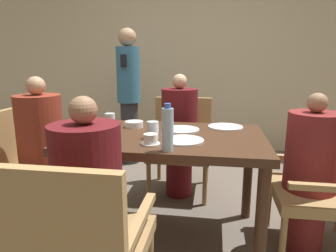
{
  "coord_description": "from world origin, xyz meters",
  "views": [
    {
      "loc": [
        0.31,
        -1.91,
        1.24
      ],
      "look_at": [
        0.0,
        0.04,
        0.8
      ],
      "focal_mm": 32.0,
      "sensor_mm": 36.0,
      "label": 1
    }
  ],
  "objects_px": {
    "teacup_with_saucer": "(151,140)",
    "chair_right_side": "(333,184)",
    "bowl_small": "(134,124)",
    "glass_tall_mid": "(110,121)",
    "chair_near_corner": "(77,243)",
    "chair_left_side": "(25,166)",
    "glass_tall_near": "(153,130)",
    "water_bottle": "(168,129)",
    "diner_in_far_chair": "(179,135)",
    "chair_far_side": "(181,141)",
    "plate_dessert_center": "(183,140)",
    "diner_in_left_chair": "(42,153)",
    "diner_in_right_chair": "(310,173)",
    "diner_in_near_chair": "(89,208)",
    "standing_host": "(129,93)",
    "plate_main_left": "(225,127)",
    "plate_main_right": "(181,130)"
  },
  "relations": [
    {
      "from": "chair_left_side",
      "to": "diner_in_near_chair",
      "type": "bearing_deg",
      "value": -40.92
    },
    {
      "from": "standing_host",
      "to": "teacup_with_saucer",
      "type": "height_order",
      "value": "standing_host"
    },
    {
      "from": "teacup_with_saucer",
      "to": "chair_far_side",
      "type": "bearing_deg",
      "value": 86.91
    },
    {
      "from": "diner_in_far_chair",
      "to": "water_bottle",
      "type": "distance_m",
      "value": 1.1
    },
    {
      "from": "plate_dessert_center",
      "to": "diner_in_left_chair",
      "type": "bearing_deg",
      "value": 171.95
    },
    {
      "from": "diner_in_right_chair",
      "to": "plate_main_right",
      "type": "bearing_deg",
      "value": 170.64
    },
    {
      "from": "bowl_small",
      "to": "diner_in_right_chair",
      "type": "bearing_deg",
      "value": -8.8
    },
    {
      "from": "standing_host",
      "to": "glass_tall_near",
      "type": "height_order",
      "value": "standing_host"
    },
    {
      "from": "diner_in_far_chair",
      "to": "plate_dessert_center",
      "type": "bearing_deg",
      "value": -81.65
    },
    {
      "from": "diner_in_far_chair",
      "to": "chair_near_corner",
      "type": "bearing_deg",
      "value": -99.45
    },
    {
      "from": "bowl_small",
      "to": "glass_tall_mid",
      "type": "height_order",
      "value": "glass_tall_mid"
    },
    {
      "from": "chair_far_side",
      "to": "bowl_small",
      "type": "bearing_deg",
      "value": -112.77
    },
    {
      "from": "teacup_with_saucer",
      "to": "chair_near_corner",
      "type": "bearing_deg",
      "value": -108.33
    },
    {
      "from": "standing_host",
      "to": "glass_tall_near",
      "type": "xyz_separation_m",
      "value": [
        0.62,
        -1.6,
        -0.05
      ]
    },
    {
      "from": "diner_in_far_chair",
      "to": "chair_near_corner",
      "type": "height_order",
      "value": "diner_in_far_chair"
    },
    {
      "from": "chair_left_side",
      "to": "teacup_with_saucer",
      "type": "relative_size",
      "value": 7.62
    },
    {
      "from": "diner_in_left_chair",
      "to": "diner_in_right_chair",
      "type": "height_order",
      "value": "diner_in_left_chair"
    },
    {
      "from": "chair_far_side",
      "to": "plate_dessert_center",
      "type": "xyz_separation_m",
      "value": [
        0.12,
        -0.99,
        0.28
      ]
    },
    {
      "from": "teacup_with_saucer",
      "to": "chair_right_side",
      "type": "bearing_deg",
      "value": 12.35
    },
    {
      "from": "diner_in_right_chair",
      "to": "diner_in_near_chair",
      "type": "height_order",
      "value": "diner_in_near_chair"
    },
    {
      "from": "plate_main_right",
      "to": "bowl_small",
      "type": "relative_size",
      "value": 1.88
    },
    {
      "from": "plate_main_right",
      "to": "glass_tall_near",
      "type": "bearing_deg",
      "value": -122.39
    },
    {
      "from": "chair_left_side",
      "to": "chair_near_corner",
      "type": "height_order",
      "value": "same"
    },
    {
      "from": "glass_tall_near",
      "to": "plate_main_right",
      "type": "bearing_deg",
      "value": 57.61
    },
    {
      "from": "plate_dessert_center",
      "to": "chair_left_side",
      "type": "bearing_deg",
      "value": 172.91
    },
    {
      "from": "chair_right_side",
      "to": "chair_left_side",
      "type": "bearing_deg",
      "value": 180.0
    },
    {
      "from": "chair_near_corner",
      "to": "water_bottle",
      "type": "distance_m",
      "value": 0.7
    },
    {
      "from": "diner_in_left_chair",
      "to": "standing_host",
      "type": "xyz_separation_m",
      "value": [
        0.22,
        1.5,
        0.28
      ]
    },
    {
      "from": "chair_left_side",
      "to": "glass_tall_near",
      "type": "relative_size",
      "value": 8.01
    },
    {
      "from": "standing_host",
      "to": "glass_tall_mid",
      "type": "xyz_separation_m",
      "value": [
        0.26,
        -1.36,
        -0.05
      ]
    },
    {
      "from": "chair_left_side",
      "to": "diner_in_far_chair",
      "type": "xyz_separation_m",
      "value": [
        1.06,
        0.7,
        0.1
      ]
    },
    {
      "from": "standing_host",
      "to": "water_bottle",
      "type": "xyz_separation_m",
      "value": [
        0.76,
        -1.86,
        0.02
      ]
    },
    {
      "from": "chair_right_side",
      "to": "diner_in_near_chair",
      "type": "bearing_deg",
      "value": -152.09
    },
    {
      "from": "chair_near_corner",
      "to": "glass_tall_mid",
      "type": "bearing_deg",
      "value": 100.75
    },
    {
      "from": "plate_main_right",
      "to": "chair_right_side",
      "type": "bearing_deg",
      "value": -8.01
    },
    {
      "from": "diner_in_near_chair",
      "to": "bowl_small",
      "type": "distance_m",
      "value": 0.91
    },
    {
      "from": "plate_main_right",
      "to": "diner_in_far_chair",
      "type": "bearing_deg",
      "value": 98.18
    },
    {
      "from": "bowl_small",
      "to": "teacup_with_saucer",
      "type": "bearing_deg",
      "value": -63.22
    },
    {
      "from": "glass_tall_near",
      "to": "bowl_small",
      "type": "bearing_deg",
      "value": 124.68
    },
    {
      "from": "plate_main_left",
      "to": "chair_near_corner",
      "type": "bearing_deg",
      "value": -120.14
    },
    {
      "from": "chair_near_corner",
      "to": "plate_main_right",
      "type": "bearing_deg",
      "value": 71.02
    },
    {
      "from": "chair_right_side",
      "to": "glass_tall_mid",
      "type": "distance_m",
      "value": 1.55
    },
    {
      "from": "bowl_small",
      "to": "glass_tall_mid",
      "type": "relative_size",
      "value": 1.24
    },
    {
      "from": "diner_in_near_chair",
      "to": "plate_main_left",
      "type": "xyz_separation_m",
      "value": [
        0.65,
        0.97,
        0.2
      ]
    },
    {
      "from": "standing_host",
      "to": "water_bottle",
      "type": "bearing_deg",
      "value": -67.77
    },
    {
      "from": "chair_left_side",
      "to": "water_bottle",
      "type": "bearing_deg",
      "value": -17.8
    },
    {
      "from": "chair_left_side",
      "to": "water_bottle",
      "type": "height_order",
      "value": "water_bottle"
    },
    {
      "from": "standing_host",
      "to": "plate_main_right",
      "type": "distance_m",
      "value": 1.57
    },
    {
      "from": "chair_far_side",
      "to": "water_bottle",
      "type": "bearing_deg",
      "value": -87.08
    },
    {
      "from": "chair_far_side",
      "to": "glass_tall_mid",
      "type": "distance_m",
      "value": 0.9
    }
  ]
}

